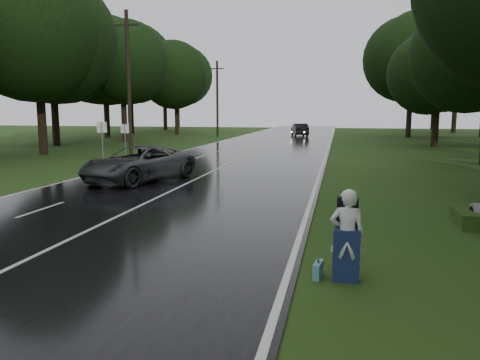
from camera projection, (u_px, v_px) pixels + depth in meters
name	position (u px, v px, depth m)	size (l,w,h in m)	color
ground	(91.00, 230.00, 12.90)	(160.00, 160.00, 0.00)	#244013
road	(240.00, 158.00, 32.22)	(12.00, 140.00, 0.04)	black
lane_center	(240.00, 158.00, 32.22)	(0.12, 140.00, 0.01)	silver
grey_car	(139.00, 164.00, 21.61)	(2.73, 5.91, 1.64)	#414245
far_car	(300.00, 130.00, 60.20)	(1.72, 4.92, 1.62)	black
hitchhiker	(347.00, 238.00, 9.02)	(0.68, 0.61, 1.85)	silver
suitcase	(318.00, 270.00, 9.23)	(0.13, 0.46, 0.33)	teal
utility_pole_mid	(131.00, 155.00, 34.45)	(1.80, 0.28, 10.50)	black
utility_pole_far	(218.00, 137.00, 58.78)	(1.80, 0.28, 9.48)	black
road_sign_a	(104.00, 166.00, 27.84)	(0.64, 0.10, 2.66)	white
road_sign_b	(126.00, 161.00, 30.76)	(0.58, 0.10, 2.44)	white
tree_left_d	(44.00, 154.00, 35.35)	(9.93, 9.93, 15.52)	black
tree_left_e	(125.00, 142.00, 48.82)	(9.63, 9.63, 15.05)	black
tree_left_f	(177.00, 135.00, 64.33)	(8.94, 8.94, 13.97)	black
tree_right_e	(434.00, 147.00, 42.82)	(7.41, 7.41, 11.57)	black
tree_right_f	(408.00, 137.00, 57.97)	(10.90, 10.90, 17.03)	black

